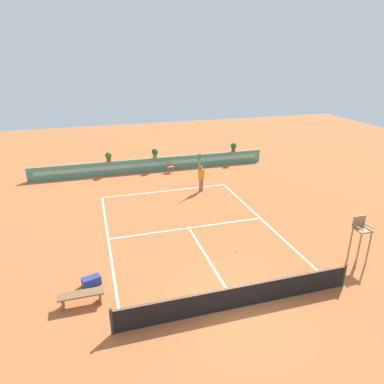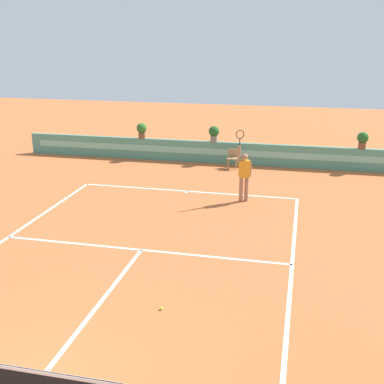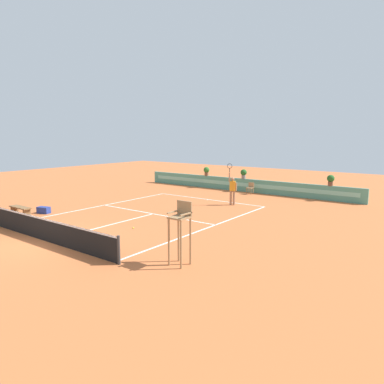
{
  "view_description": "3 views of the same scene",
  "coord_description": "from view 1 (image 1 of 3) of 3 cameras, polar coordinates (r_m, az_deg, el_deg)",
  "views": [
    {
      "loc": [
        -4.46,
        -9.21,
        8.49
      ],
      "look_at": [
        0.89,
        8.81,
        1.0
      ],
      "focal_mm": 32.76,
      "sensor_mm": 36.0,
      "label": 1
    },
    {
      "loc": [
        4.17,
        -5.5,
        5.72
      ],
      "look_at": [
        0.89,
        8.81,
        1.0
      ],
      "focal_mm": 46.2,
      "sensor_mm": 36.0,
      "label": 2
    },
    {
      "loc": [
        13.16,
        -7.62,
        4.29
      ],
      "look_at": [
        0.89,
        8.81,
        1.0
      ],
      "focal_mm": 33.07,
      "sensor_mm": 36.0,
      "label": 3
    }
  ],
  "objects": [
    {
      "name": "net",
      "position": [
        12.97,
        7.64,
        -16.44
      ],
      "size": [
        8.92,
        0.1,
        1.0
      ],
      "color": "#333333",
      "rests_on": "ground"
    },
    {
      "name": "potted_plant_centre",
      "position": [
        26.96,
        -6.07,
        6.38
      ],
      "size": [
        0.48,
        0.48,
        0.72
      ],
      "color": "gray",
      "rests_on": "back_wall_barrier"
    },
    {
      "name": "bench_courtside",
      "position": [
        13.66,
        -17.57,
        -15.89
      ],
      "size": [
        1.6,
        0.44,
        0.51
      ],
      "color": "brown",
      "rests_on": "ground"
    },
    {
      "name": "tennis_player",
      "position": [
        22.75,
        1.49,
        2.62
      ],
      "size": [
        0.57,
        0.36,
        2.58
      ],
      "color": "#9E7051",
      "rests_on": "ground"
    },
    {
      "name": "potted_plant_far_right",
      "position": [
        28.79,
        6.78,
        7.34
      ],
      "size": [
        0.48,
        0.48,
        0.72
      ],
      "color": "brown",
      "rests_on": "back_wall_barrier"
    },
    {
      "name": "potted_plant_left",
      "position": [
        26.59,
        -13.44,
        5.68
      ],
      "size": [
        0.48,
        0.48,
        0.72
      ],
      "color": "brown",
      "rests_on": "back_wall_barrier"
    },
    {
      "name": "gear_bag",
      "position": [
        14.67,
        -16.07,
        -13.77
      ],
      "size": [
        0.77,
        0.55,
        0.36
      ],
      "primitive_type": "cube",
      "rotation": [
        0.0,
        0.0,
        0.29
      ],
      "color": "navy",
      "rests_on": "ground"
    },
    {
      "name": "back_wall_barrier",
      "position": [
        27.19,
        -6.38,
        4.49
      ],
      "size": [
        18.0,
        0.21,
        1.0
      ],
      "color": "#4C8E7A",
      "rests_on": "ground"
    },
    {
      "name": "tennis_ball_near_baseline",
      "position": [
        16.38,
        7.13,
        -9.54
      ],
      "size": [
        0.07,
        0.07,
        0.07
      ],
      "primitive_type": "sphere",
      "color": "#CCE033",
      "rests_on": "ground"
    },
    {
      "name": "ground_plane",
      "position": [
        17.98,
        -0.17,
        -6.45
      ],
      "size": [
        60.0,
        60.0,
        0.0
      ],
      "primitive_type": "plane",
      "color": "#BC6033"
    },
    {
      "name": "umpire_chair",
      "position": [
        16.48,
        25.72,
        -6.32
      ],
      "size": [
        0.6,
        0.6,
        2.14
      ],
      "color": "#99754C",
      "rests_on": "ground"
    },
    {
      "name": "court_lines",
      "position": [
        18.59,
        -0.8,
        -5.44
      ],
      "size": [
        8.32,
        11.94,
        0.01
      ],
      "color": "white",
      "rests_on": "ground"
    },
    {
      "name": "ball_kid_chair",
      "position": [
        26.73,
        -3.61,
        4.24
      ],
      "size": [
        0.44,
        0.44,
        0.85
      ],
      "color": "#99754C",
      "rests_on": "ground"
    }
  ]
}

